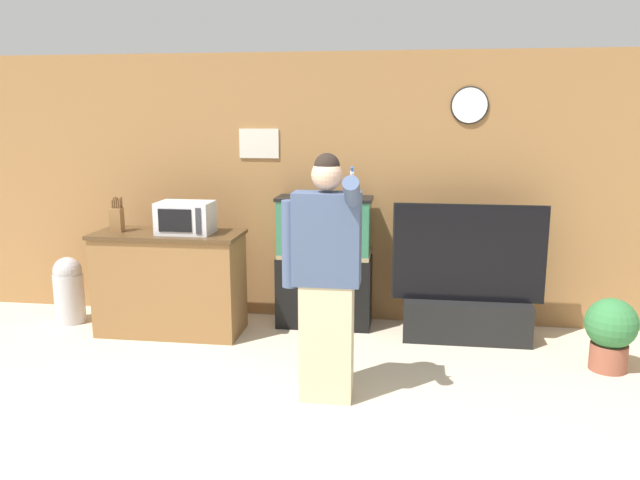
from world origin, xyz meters
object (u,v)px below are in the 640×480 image
Objects in this scene: aquarium_on_stand at (324,262)px; potted_plant at (611,331)px; knife_block at (117,218)px; person_standing at (325,275)px; counter_island at (170,283)px; microwave at (186,218)px; trash_bin at (69,289)px; tv_on_stand at (467,301)px.

aquarium_on_stand is 2.12× the size of potted_plant.
knife_block is 2.40m from person_standing.
counter_island is 0.65m from microwave.
trash_bin is (-4.91, 0.49, 0.01)m from potted_plant.
potted_plant is at bearing -17.39° from aquarium_on_stand.
person_standing reaches higher than potted_plant.
tv_on_stand is 1.21m from potted_plant.
knife_block is 0.25× the size of aquarium_on_stand.
knife_block is (-0.47, -0.03, 0.60)m from counter_island.
aquarium_on_stand is at bearing 18.93° from microwave.
aquarium_on_stand reaches higher than counter_island.
microwave is at bearing -175.10° from tv_on_stand.
potted_plant is (3.62, -0.34, -0.77)m from microwave.
trash_bin is at bearing 173.34° from microwave.
person_standing is 2.41m from potted_plant.
knife_block is 0.24× the size of tv_on_stand.
person_standing reaches higher than knife_block.
counter_island is at bearing 3.34° from knife_block.
aquarium_on_stand is 1.63m from person_standing.
tv_on_stand is 2.29× the size of potted_plant.
aquarium_on_stand is 0.93× the size of tv_on_stand.
microwave is 0.66m from knife_block.
tv_on_stand is 0.77× the size of person_standing.
knife_block reaches higher than potted_plant.
knife_block is 0.18× the size of person_standing.
potted_plant is (2.19, 0.83, -0.59)m from person_standing.
knife_block is 0.49× the size of trash_bin.
person_standing is at bearing -159.18° from potted_plant.
knife_block is at bearing -167.25° from aquarium_on_stand.
person_standing is (1.62, -1.19, 0.44)m from counter_island.
person_standing is at bearing -25.90° from trash_bin.
person_standing is 2.98× the size of potted_plant.
person_standing reaches higher than aquarium_on_stand.
knife_block is 3.29m from tv_on_stand.
knife_block is at bearing -176.66° from counter_island.
tv_on_stand reaches higher than counter_island.
aquarium_on_stand is (1.87, 0.42, -0.45)m from knife_block.
microwave is 2.66m from tv_on_stand.
counter_island is 1.00× the size of tv_on_stand.
counter_island is 1.08× the size of aquarium_on_stand.
tv_on_stand is at bearing 4.02° from knife_block.
knife_block reaches higher than trash_bin.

